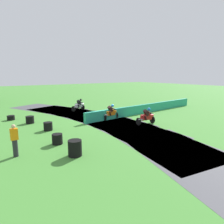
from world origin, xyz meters
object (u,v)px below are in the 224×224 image
at_px(tire_stack_near, 75,148).
at_px(tire_stack_far, 30,120).
at_px(motorcycle_trailing_white, 79,105).
at_px(track_marshal, 15,141).
at_px(motorcycle_lead_red, 147,116).
at_px(tire_stack_extra_a, 11,118).
at_px(tire_stack_mid_a, 57,139).
at_px(motorcycle_chase_orange, 111,112).
at_px(tire_stack_mid_b, 48,126).

height_order(tire_stack_near, tire_stack_far, tire_stack_near).
height_order(motorcycle_trailing_white, track_marshal, track_marshal).
bearing_deg(tire_stack_near, tire_stack_far, 91.43).
height_order(motorcycle_lead_red, track_marshal, track_marshal).
relative_size(tire_stack_near, tire_stack_extra_a, 1.26).
relative_size(tire_stack_far, track_marshal, 0.40).
relative_size(motorcycle_lead_red, motorcycle_trailing_white, 0.98).
relative_size(motorcycle_trailing_white, tire_stack_mid_a, 2.90).
distance_m(motorcycle_chase_orange, tire_stack_mid_a, 7.11).
xyz_separation_m(tire_stack_near, tire_stack_mid_b, (0.35, 5.30, -0.10)).
distance_m(motorcycle_trailing_white, tire_stack_mid_a, 10.76).
bearing_deg(tire_stack_mid_a, track_marshal, -166.51).
bearing_deg(track_marshal, tire_stack_near, -33.42).
height_order(tire_stack_near, tire_stack_mid_a, tire_stack_near).
bearing_deg(motorcycle_chase_orange, motorcycle_lead_red, -66.54).
xyz_separation_m(tire_stack_mid_b, tire_stack_far, (-0.55, 2.95, -0.00)).
bearing_deg(tire_stack_far, tire_stack_mid_b, -79.35).
bearing_deg(motorcycle_trailing_white, tire_stack_near, -117.01).
height_order(motorcycle_chase_orange, tire_stack_far, motorcycle_chase_orange).
bearing_deg(motorcycle_lead_red, motorcycle_chase_orange, 113.46).
height_order(tire_stack_mid_a, tire_stack_far, same).
distance_m(tire_stack_near, tire_stack_far, 8.25).
height_order(motorcycle_chase_orange, tire_stack_mid_b, motorcycle_chase_orange).
bearing_deg(tire_stack_mid_a, tire_stack_mid_b, 81.56).
bearing_deg(tire_stack_far, track_marshal, -108.49).
xyz_separation_m(tire_stack_extra_a, track_marshal, (-1.13, -8.86, 0.62)).
xyz_separation_m(motorcycle_trailing_white, tire_stack_near, (-5.71, -11.20, -0.23)).
height_order(tire_stack_near, tire_stack_mid_b, tire_stack_near).
relative_size(tire_stack_mid_b, tire_stack_extra_a, 0.99).
xyz_separation_m(tire_stack_near, track_marshal, (-2.43, 1.60, 0.42)).
xyz_separation_m(tire_stack_far, tire_stack_extra_a, (-1.09, 2.22, -0.10)).
bearing_deg(tire_stack_extra_a, track_marshal, -97.29).
height_order(motorcycle_trailing_white, tire_stack_mid_b, motorcycle_trailing_white).
bearing_deg(tire_stack_near, motorcycle_chase_orange, 42.56).
xyz_separation_m(tire_stack_mid_a, tire_stack_mid_b, (0.47, 3.14, -0.00)).
bearing_deg(track_marshal, tire_stack_far, 71.51).
height_order(motorcycle_chase_orange, tire_stack_extra_a, motorcycle_chase_orange).
bearing_deg(motorcycle_trailing_white, motorcycle_lead_red, -78.70).
relative_size(motorcycle_trailing_white, tire_stack_far, 2.69).
bearing_deg(motorcycle_trailing_white, motorcycle_chase_orange, -86.02).
bearing_deg(tire_stack_extra_a, tire_stack_mid_b, -72.36).
xyz_separation_m(motorcycle_chase_orange, tire_stack_mid_a, (-6.21, -3.44, -0.36)).
xyz_separation_m(motorcycle_chase_orange, track_marshal, (-8.52, -4.00, 0.16)).
distance_m(motorcycle_lead_red, motorcycle_chase_orange, 3.39).
distance_m(tire_stack_mid_a, tire_stack_extra_a, 8.39).
height_order(tire_stack_mid_a, tire_stack_extra_a, tire_stack_mid_a).
height_order(motorcycle_chase_orange, motorcycle_trailing_white, motorcycle_chase_orange).
height_order(motorcycle_lead_red, motorcycle_trailing_white, motorcycle_lead_red).
distance_m(motorcycle_lead_red, tire_stack_near, 7.86).
relative_size(motorcycle_chase_orange, tire_stack_mid_a, 2.80).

